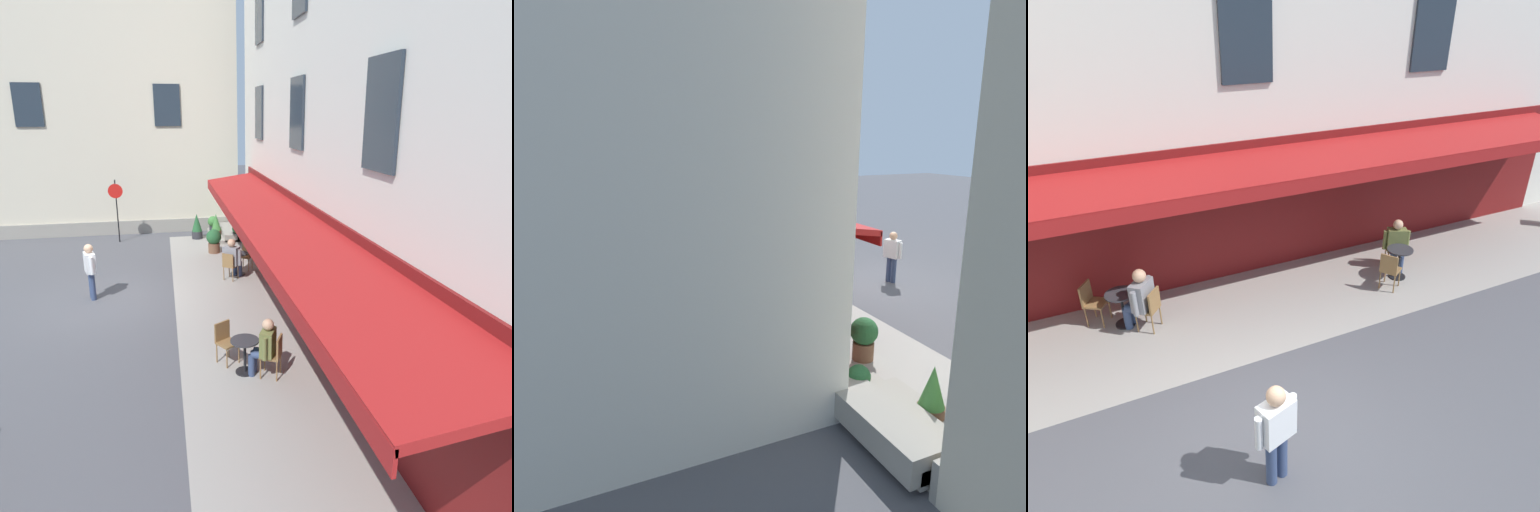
# 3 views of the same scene
# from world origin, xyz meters

# --- Properties ---
(ground_plane) EXTENTS (70.00, 70.00, 0.00)m
(ground_plane) POSITION_xyz_m (0.00, 0.00, 0.00)
(ground_plane) COLOR #4C4C51
(sidewalk_cafe_terrace) EXTENTS (20.50, 3.20, 0.01)m
(sidewalk_cafe_terrace) POSITION_xyz_m (-3.25, -3.40, 0.00)
(sidewalk_cafe_terrace) COLOR gray
(sidewalk_cafe_terrace) RESTS_ON ground_plane
(corner_building_facade) EXTENTS (10.12, 17.00, 15.00)m
(corner_building_facade) POSITION_xyz_m (13.00, 3.50, 7.50)
(corner_building_facade) COLOR beige
(corner_building_facade) RESTS_ON ground_plane
(back_alley_steps) EXTENTS (2.40, 1.75, 0.60)m
(back_alley_steps) POSITION_xyz_m (6.60, -4.59, 0.24)
(back_alley_steps) COLOR gray
(back_alley_steps) RESTS_ON ground_plane
(cafe_table_near_entrance) EXTENTS (0.60, 0.60, 0.75)m
(cafe_table_near_entrance) POSITION_xyz_m (-4.61, -3.13, 0.49)
(cafe_table_near_entrance) COLOR black
(cafe_table_near_entrance) RESTS_ON ground_plane
(cafe_chair_wicker_by_window) EXTENTS (0.55, 0.55, 0.91)m
(cafe_chair_wicker_by_window) POSITION_xyz_m (-4.08, -2.79, 0.55)
(cafe_chair_wicker_by_window) COLOR olive
(cafe_chair_wicker_by_window) RESTS_ON ground_plane
(cafe_chair_wicker_kerbside) EXTENTS (0.54, 0.54, 0.91)m
(cafe_chair_wicker_kerbside) POSITION_xyz_m (-4.89, -3.70, 0.55)
(cafe_chair_wicker_kerbside) COLOR olive
(cafe_chair_wicker_kerbside) RESTS_ON ground_plane
(cafe_table_mid_terrace) EXTENTS (0.60, 0.60, 0.75)m
(cafe_table_mid_terrace) POSITION_xyz_m (1.57, -4.01, 0.49)
(cafe_table_mid_terrace) COLOR black
(cafe_table_mid_terrace) RESTS_ON ground_plane
(cafe_chair_wicker_corner_left) EXTENTS (0.56, 0.56, 0.91)m
(cafe_chair_wicker_corner_left) POSITION_xyz_m (1.08, -3.61, 0.55)
(cafe_chair_wicker_corner_left) COLOR olive
(cafe_chair_wicker_corner_left) RESTS_ON ground_plane
(cafe_chair_wicker_back_row) EXTENTS (0.55, 0.55, 0.91)m
(cafe_chair_wicker_back_row) POSITION_xyz_m (2.10, -4.35, 0.55)
(cafe_chair_wicker_back_row) COLOR olive
(cafe_chair_wicker_back_row) RESTS_ON ground_plane
(seated_patron_in_grey) EXTENTS (0.68, 0.66, 1.35)m
(seated_patron_in_grey) POSITION_xyz_m (1.24, -3.75, 0.72)
(seated_patron_in_grey) COLOR navy
(seated_patron_in_grey) RESTS_ON ground_plane
(seated_companion_in_olive) EXTENTS (0.59, 0.61, 1.28)m
(seated_companion_in_olive) POSITION_xyz_m (-4.80, -3.51, 0.69)
(seated_companion_in_olive) COLOR navy
(seated_companion_in_olive) RESTS_ON ground_plane
(walking_pedestrian_in_white) EXTENTS (0.66, 0.40, 1.65)m
(walking_pedestrian_in_white) POSITION_xyz_m (0.26, 0.53, 0.96)
(walking_pedestrian_in_white) COLOR navy
(walking_pedestrian_in_white) RESTS_ON ground_plane
(no_parking_sign) EXTENTS (0.10, 0.59, 2.60)m
(no_parking_sign) POSITION_xyz_m (6.61, 0.27, 1.79)
(no_parking_sign) COLOR black
(no_parking_sign) RESTS_ON ground_plane
(potted_plant_by_steps) EXTENTS (0.41, 0.41, 0.77)m
(potted_plant_by_steps) POSITION_xyz_m (5.70, -4.57, 0.41)
(potted_plant_by_steps) COLOR #2D2D33
(potted_plant_by_steps) RESTS_ON ground_plane
(potted_plant_entrance_right) EXTENTS (0.58, 0.58, 0.92)m
(potted_plant_entrance_right) POSITION_xyz_m (4.29, -3.45, 0.51)
(potted_plant_entrance_right) COLOR brown
(potted_plant_entrance_right) RESTS_ON ground_plane
(potted_plant_entrance_left) EXTENTS (0.45, 0.45, 1.04)m
(potted_plant_entrance_left) POSITION_xyz_m (6.62, -3.80, 0.51)
(potted_plant_entrance_left) COLOR brown
(potted_plant_entrance_left) RESTS_ON ground_plane
(potted_plant_under_sign) EXTENTS (0.47, 0.47, 0.78)m
(potted_plant_under_sign) POSITION_xyz_m (7.35, -3.75, 0.44)
(potted_plant_under_sign) COLOR #2D2D33
(potted_plant_under_sign) RESTS_ON ground_plane
(potted_plant_mid_terrace) EXTENTS (0.46, 0.46, 1.09)m
(potted_plant_mid_terrace) POSITION_xyz_m (6.56, -2.97, 0.53)
(potted_plant_mid_terrace) COLOR #2D2D33
(potted_plant_mid_terrace) RESTS_ON ground_plane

